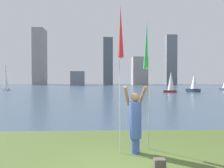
% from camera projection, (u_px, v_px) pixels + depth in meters
% --- Properties ---
extents(ground, '(120.00, 138.00, 0.12)m').
position_uv_depth(ground, '(108.00, 88.00, 55.21)').
color(ground, '#475B28').
extents(person, '(0.73, 0.54, 1.98)m').
position_uv_depth(person, '(135.00, 120.00, 5.72)').
color(person, '#3F59A5').
rests_on(person, ground).
extents(kite_flag_left, '(0.16, 0.73, 4.28)m').
position_uv_depth(kite_flag_left, '(121.00, 34.00, 5.43)').
color(kite_flag_left, '#B2B2B7').
rests_on(kite_flag_left, ground).
extents(kite_flag_right, '(0.16, 0.84, 4.04)m').
position_uv_depth(kite_flag_right, '(146.00, 47.00, 6.29)').
color(kite_flag_right, '#B2B2B7').
rests_on(kite_flag_right, ground).
extents(bag, '(0.27, 0.19, 0.25)m').
position_uv_depth(bag, '(160.00, 164.00, 4.67)').
color(bag, '#4C4742').
rests_on(bag, ground).
extents(sailboat_2, '(2.36, 1.38, 5.21)m').
position_uv_depth(sailboat_2, '(171.00, 82.00, 34.62)').
color(sailboat_2, maroon).
rests_on(sailboat_2, ground).
extents(sailboat_3, '(2.13, 2.22, 4.63)m').
position_uv_depth(sailboat_3, '(194.00, 83.00, 36.05)').
color(sailboat_3, '#333D51').
rests_on(sailboat_3, ground).
extents(sailboat_5, '(2.09, 1.72, 5.40)m').
position_uv_depth(sailboat_5, '(6.00, 83.00, 41.55)').
color(sailboat_5, silver).
rests_on(sailboat_5, ground).
extents(skyline_tower_0, '(5.17, 7.30, 27.28)m').
position_uv_depth(skyline_tower_0, '(40.00, 57.00, 95.09)').
color(skyline_tower_0, gray).
rests_on(skyline_tower_0, ground).
extents(skyline_tower_1, '(6.51, 4.44, 6.68)m').
position_uv_depth(skyline_tower_1, '(78.00, 78.00, 95.93)').
color(skyline_tower_1, gray).
rests_on(skyline_tower_1, ground).
extents(skyline_tower_2, '(4.62, 3.45, 23.06)m').
position_uv_depth(skyline_tower_2, '(108.00, 61.00, 95.07)').
color(skyline_tower_2, '#565B66').
rests_on(skyline_tower_2, ground).
extents(skyline_tower_3, '(7.46, 7.94, 13.85)m').
position_uv_depth(skyline_tower_3, '(139.00, 71.00, 98.75)').
color(skyline_tower_3, gray).
rests_on(skyline_tower_3, ground).
extents(skyline_tower_4, '(5.45, 3.14, 25.38)m').
position_uv_depth(skyline_tower_4, '(171.00, 60.00, 99.65)').
color(skyline_tower_4, slate).
rests_on(skyline_tower_4, ground).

